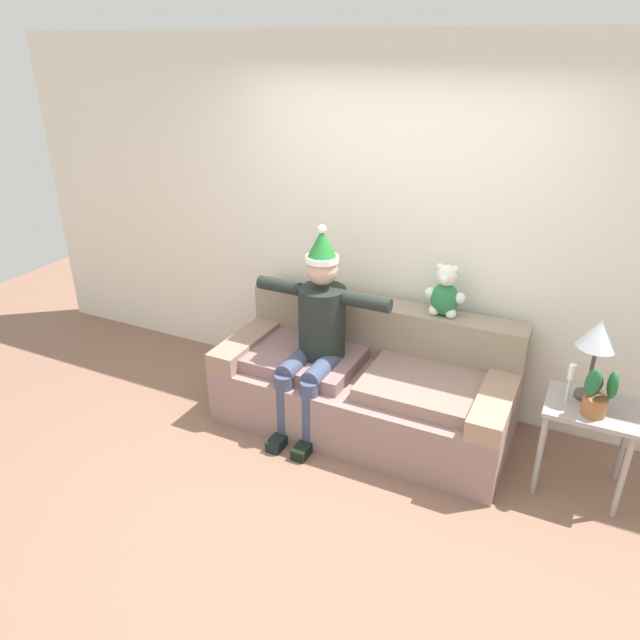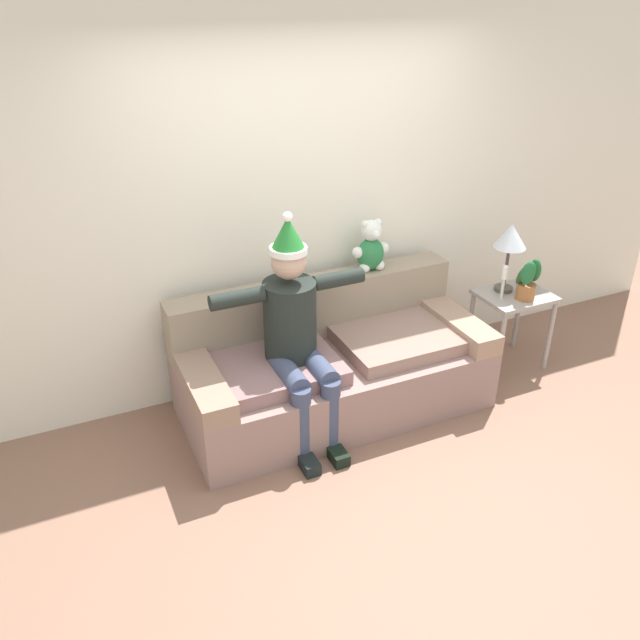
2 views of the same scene
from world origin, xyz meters
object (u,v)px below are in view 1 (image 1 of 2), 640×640
Objects in this scene: teddy_bear at (445,293)px; side_table at (589,421)px; couch at (367,383)px; candle_tall at (571,378)px; table_lamp at (599,338)px; person_seated at (316,331)px; potted_plant at (598,393)px.

teddy_bear is 1.23m from side_table.
candle_tall is at bearing -4.31° from couch.
teddy_bear is 0.72× the size of table_lamp.
teddy_bear is at bearing 30.78° from person_seated.
candle_tall is at bearing -172.31° from side_table.
couch is 3.44× the size of side_table.
couch is 1.58m from potted_plant.
side_table is at bearing 7.69° from candle_tall.
person_seated is at bearing -149.22° from teddy_bear.
teddy_bear is 1.17× the size of potted_plant.
teddy_bear is at bearing 156.09° from potted_plant.
person_seated is 2.84× the size of table_lamp.
couch is 3.96× the size of table_lamp.
potted_plant is at bearing -23.91° from teddy_bear.
side_table is 2.34× the size of candle_tall.
person_seated reaches higher than potted_plant.
table_lamp reaches higher than side_table.
potted_plant is at bearing -84.64° from side_table.
side_table is 0.53m from table_lamp.
table_lamp is at bearing 0.21° from couch.
person_seated is at bearing 179.85° from potted_plant.
couch is 1.61m from table_lamp.
potted_plant reaches higher than couch.
person_seated is (-0.33, -0.17, 0.44)m from couch.
potted_plant reaches higher than candle_tall.
table_lamp reaches higher than candle_tall.
teddy_bear is at bearing 156.26° from candle_tall.
candle_tall is at bearing 155.11° from potted_plant.
table_lamp reaches higher than couch.
potted_plant is (1.06, -0.47, -0.26)m from teddy_bear.
table_lamp is 0.33m from potted_plant.
couch is 6.45× the size of potted_plant.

